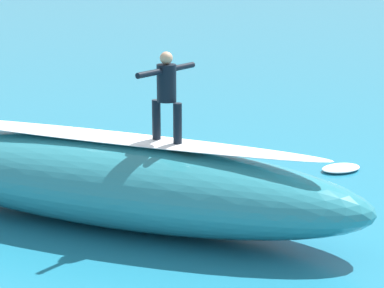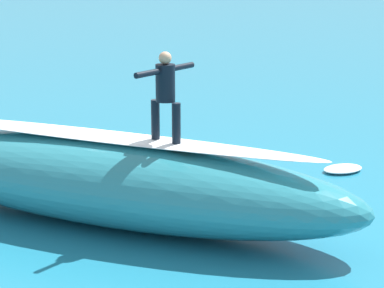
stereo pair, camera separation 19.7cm
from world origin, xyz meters
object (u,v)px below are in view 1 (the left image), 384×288
(surfboard_riding, at_px, (167,144))
(surfer_riding, at_px, (167,90))
(surfboard_paddling, at_px, (212,183))
(surfer_paddling, at_px, (212,173))

(surfboard_riding, height_order, surfer_riding, surfer_riding)
(surfer_riding, distance_m, surfboard_paddling, 3.62)
(surfboard_riding, bearing_deg, surfboard_paddling, -70.86)
(surfboard_riding, relative_size, surfer_paddling, 1.20)
(surfer_riding, relative_size, surfer_paddling, 0.94)
(surfboard_paddling, bearing_deg, surfer_riding, -19.94)
(surfer_paddling, bearing_deg, surfer_riding, -19.10)
(surfboard_riding, height_order, surfer_paddling, surfboard_riding)
(surfboard_paddling, xyz_separation_m, surfer_paddling, (0.02, -0.12, 0.16))
(surfer_riding, relative_size, surfboard_paddling, 0.72)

